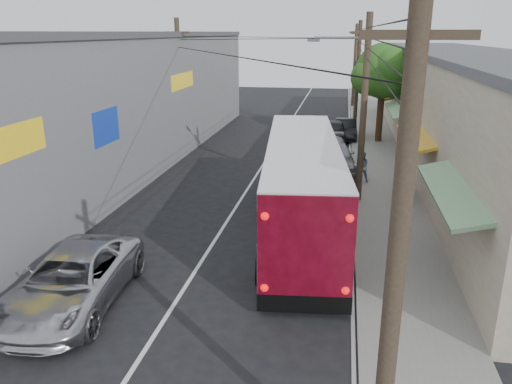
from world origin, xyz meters
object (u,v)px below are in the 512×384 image
jeepney (73,280)px  parked_car_mid (334,131)px  coach_bus (302,186)px  pedestrian_near (408,182)px  parked_car_far (346,129)px  parked_suv (330,156)px  pedestrian_far (362,167)px

jeepney → parked_car_mid: bearing=70.4°
coach_bus → pedestrian_near: 6.32m
parked_car_far → parked_suv: bearing=-96.3°
parked_suv → pedestrian_far: bearing=-61.1°
coach_bus → pedestrian_near: (4.37, 4.47, -0.93)m
parked_car_far → pedestrian_far: 11.20m
jeepney → parked_suv: 16.65m
jeepney → parked_car_far: size_ratio=1.32×
pedestrian_near → jeepney: bearing=60.5°
coach_bus → parked_suv: coach_bus is taller
parked_car_mid → pedestrian_far: size_ratio=2.74×
jeepney → pedestrian_far: bearing=54.4°
pedestrian_near → pedestrian_far: 3.00m
coach_bus → pedestrian_far: (2.41, 6.73, -0.92)m
parked_suv → parked_car_mid: parked_suv is taller
jeepney → parked_suv: size_ratio=0.93×
jeepney → parked_suv: parked_suv is taller
parked_suv → pedestrian_near: bearing=-58.7°
coach_bus → parked_suv: bearing=78.9°
parked_car_far → pedestrian_far: pedestrian_far is taller
jeepney → parked_car_far: 25.41m
parked_suv → pedestrian_near: parked_suv is taller
jeepney → parked_suv: bearing=63.0°
parked_car_far → pedestrian_near: 13.72m
coach_bus → jeepney: coach_bus is taller
jeepney → parked_car_far: jeepney is taller
parked_suv → parked_car_mid: (0.00, 8.00, -0.14)m
pedestrian_near → pedestrian_far: size_ratio=0.98×
jeepney → coach_bus: bearing=44.5°
jeepney → parked_car_mid: jeepney is taller
jeepney → parked_car_far: bearing=69.3°
jeepney → pedestrian_near: bearing=43.3°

